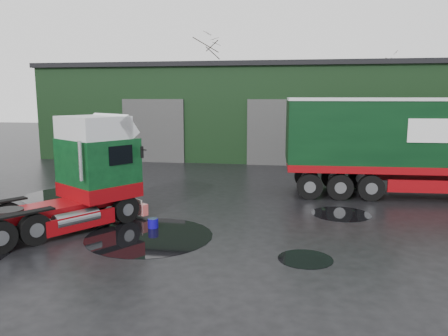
% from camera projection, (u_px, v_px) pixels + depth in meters
% --- Properties ---
extents(ground, '(100.00, 100.00, 0.00)m').
position_uv_depth(ground, '(195.00, 234.00, 13.47)').
color(ground, black).
extents(warehouse, '(32.40, 12.40, 6.30)m').
position_uv_depth(warehouse, '(284.00, 110.00, 32.08)').
color(warehouse, black).
rests_on(warehouse, ground).
extents(hero_tractor, '(5.26, 6.20, 3.61)m').
position_uv_depth(hero_tractor, '(52.00, 174.00, 13.64)').
color(hero_tractor, '#0B3B1A').
rests_on(hero_tractor, ground).
extents(lorry_right, '(16.02, 3.55, 4.18)m').
position_uv_depth(lorry_right, '(435.00, 147.00, 18.22)').
color(lorry_right, silver).
rests_on(lorry_right, ground).
extents(wash_bucket, '(0.41, 0.41, 0.31)m').
position_uv_depth(wash_bucket, '(153.00, 223.00, 14.09)').
color(wash_bucket, '#100694').
rests_on(wash_bucket, ground).
extents(tree_back_a, '(4.40, 4.40, 9.50)m').
position_uv_depth(tree_back_a, '(205.00, 90.00, 42.85)').
color(tree_back_a, black).
rests_on(tree_back_a, ground).
extents(tree_back_b, '(4.40, 4.40, 7.50)m').
position_uv_depth(tree_back_b, '(374.00, 101.00, 40.39)').
color(tree_back_b, black).
rests_on(tree_back_b, ground).
extents(puddle_0, '(3.87, 3.87, 0.01)m').
position_uv_depth(puddle_0, '(149.00, 236.00, 13.30)').
color(puddle_0, black).
rests_on(puddle_0, ground).
extents(puddle_1, '(2.13, 2.13, 0.01)m').
position_uv_depth(puddle_1, '(341.00, 214.00, 15.77)').
color(puddle_1, black).
rests_on(puddle_1, ground).
extents(puddle_3, '(1.45, 1.45, 0.01)m').
position_uv_depth(puddle_3, '(305.00, 259.00, 11.43)').
color(puddle_3, black).
rests_on(puddle_3, ground).
extents(puddle_4, '(3.73, 3.73, 0.01)m').
position_uv_depth(puddle_4, '(69.00, 196.00, 18.65)').
color(puddle_4, black).
rests_on(puddle_4, ground).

